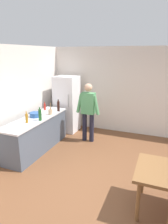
{
  "coord_description": "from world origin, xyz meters",
  "views": [
    {
      "loc": [
        0.98,
        -3.31,
        2.5
      ],
      "look_at": [
        -0.79,
        1.13,
        1.1
      ],
      "focal_mm": 32.28,
      "sensor_mm": 36.0,
      "label": 1
    }
  ],
  "objects_px": {
    "bottle_sauce_red": "(45,107)",
    "bottle_wine_green": "(40,115)",
    "refrigerator": "(67,104)",
    "utensil_jar": "(50,112)",
    "bottle_oil_amber": "(27,118)",
    "cooking_pot": "(35,115)",
    "bottle_wine_dark": "(58,106)",
    "person": "(88,109)"
  },
  "relations": [
    {
      "from": "cooking_pot",
      "to": "bottle_wine_dark",
      "type": "distance_m",
      "value": 0.77
    },
    {
      "from": "bottle_oil_amber",
      "to": "bottle_wine_dark",
      "type": "xyz_separation_m",
      "value": [
        0.21,
        1.17,
        0.03
      ]
    },
    {
      "from": "refrigerator",
      "to": "person",
      "type": "xyz_separation_m",
      "value": [
        0.95,
        -0.55,
        0.08
      ]
    },
    {
      "from": "utensil_jar",
      "to": "bottle_wine_green",
      "type": "relative_size",
      "value": 0.94
    },
    {
      "from": "person",
      "to": "bottle_sauce_red",
      "type": "bearing_deg",
      "value": -165.08
    },
    {
      "from": "bottle_wine_green",
      "to": "bottle_wine_dark",
      "type": "bearing_deg",
      "value": 88.97
    },
    {
      "from": "refrigerator",
      "to": "cooking_pot",
      "type": "distance_m",
      "value": 1.55
    },
    {
      "from": "bottle_oil_amber",
      "to": "bottle_sauce_red",
      "type": "bearing_deg",
      "value": 100.77
    },
    {
      "from": "person",
      "to": "cooking_pot",
      "type": "relative_size",
      "value": 4.25
    },
    {
      "from": "person",
      "to": "bottle_wine_dark",
      "type": "distance_m",
      "value": 0.85
    },
    {
      "from": "bottle_oil_amber",
      "to": "cooking_pot",
      "type": "bearing_deg",
      "value": 101.01
    },
    {
      "from": "cooking_pot",
      "to": "bottle_oil_amber",
      "type": "relative_size",
      "value": 1.43
    },
    {
      "from": "utensil_jar",
      "to": "bottle_wine_dark",
      "type": "distance_m",
      "value": 0.38
    },
    {
      "from": "cooking_pot",
      "to": "utensil_jar",
      "type": "height_order",
      "value": "utensil_jar"
    },
    {
      "from": "bottle_wine_dark",
      "to": "bottle_sauce_red",
      "type": "bearing_deg",
      "value": -173.96
    },
    {
      "from": "bottle_oil_amber",
      "to": "bottle_wine_green",
      "type": "height_order",
      "value": "bottle_wine_green"
    },
    {
      "from": "bottle_sauce_red",
      "to": "bottle_wine_green",
      "type": "relative_size",
      "value": 0.71
    },
    {
      "from": "cooking_pot",
      "to": "bottle_wine_dark",
      "type": "relative_size",
      "value": 1.18
    },
    {
      "from": "bottle_sauce_red",
      "to": "bottle_oil_amber",
      "type": "xyz_separation_m",
      "value": [
        0.21,
        -1.12,
        0.02
      ]
    },
    {
      "from": "refrigerator",
      "to": "bottle_wine_dark",
      "type": "distance_m",
      "value": 0.86
    },
    {
      "from": "person",
      "to": "utensil_jar",
      "type": "height_order",
      "value": "person"
    },
    {
      "from": "cooking_pot",
      "to": "bottle_sauce_red",
      "type": "xyz_separation_m",
      "value": [
        -0.12,
        0.66,
        0.04
      ]
    },
    {
      "from": "refrigerator",
      "to": "bottle_sauce_red",
      "type": "distance_m",
      "value": 0.93
    },
    {
      "from": "bottle_sauce_red",
      "to": "bottle_wine_dark",
      "type": "distance_m",
      "value": 0.43
    },
    {
      "from": "refrigerator",
      "to": "bottle_wine_dark",
      "type": "xyz_separation_m",
      "value": [
        0.15,
        -0.84,
        0.15
      ]
    },
    {
      "from": "refrigerator",
      "to": "person",
      "type": "distance_m",
      "value": 1.1
    },
    {
      "from": "refrigerator",
      "to": "utensil_jar",
      "type": "bearing_deg",
      "value": -85.0
    },
    {
      "from": "bottle_sauce_red",
      "to": "bottle_oil_amber",
      "type": "relative_size",
      "value": 0.86
    },
    {
      "from": "bottle_wine_green",
      "to": "refrigerator",
      "type": "bearing_deg",
      "value": 94.38
    },
    {
      "from": "person",
      "to": "bottle_sauce_red",
      "type": "xyz_separation_m",
      "value": [
        -1.23,
        -0.33,
        0.02
      ]
    },
    {
      "from": "bottle_wine_green",
      "to": "person",
      "type": "bearing_deg",
      "value": 55.33
    },
    {
      "from": "bottle_sauce_red",
      "to": "bottle_wine_green",
      "type": "xyz_separation_m",
      "value": [
        0.41,
        -0.85,
        0.05
      ]
    },
    {
      "from": "refrigerator",
      "to": "bottle_wine_dark",
      "type": "height_order",
      "value": "refrigerator"
    },
    {
      "from": "cooking_pot",
      "to": "bottle_wine_green",
      "type": "distance_m",
      "value": 0.36
    },
    {
      "from": "bottle_wine_dark",
      "to": "refrigerator",
      "type": "bearing_deg",
      "value": 100.11
    },
    {
      "from": "cooking_pot",
      "to": "bottle_sauce_red",
      "type": "distance_m",
      "value": 0.67
    },
    {
      "from": "utensil_jar",
      "to": "bottle_sauce_red",
      "type": "distance_m",
      "value": 0.51
    },
    {
      "from": "bottle_sauce_red",
      "to": "refrigerator",
      "type": "bearing_deg",
      "value": 72.54
    },
    {
      "from": "cooking_pot",
      "to": "utensil_jar",
      "type": "xyz_separation_m",
      "value": [
        0.26,
        0.33,
        0.02
      ]
    },
    {
      "from": "refrigerator",
      "to": "utensil_jar",
      "type": "relative_size",
      "value": 5.62
    },
    {
      "from": "cooking_pot",
      "to": "bottle_wine_dark",
      "type": "height_order",
      "value": "bottle_wine_dark"
    },
    {
      "from": "cooking_pot",
      "to": "bottle_sauce_red",
      "type": "height_order",
      "value": "bottle_sauce_red"
    }
  ]
}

